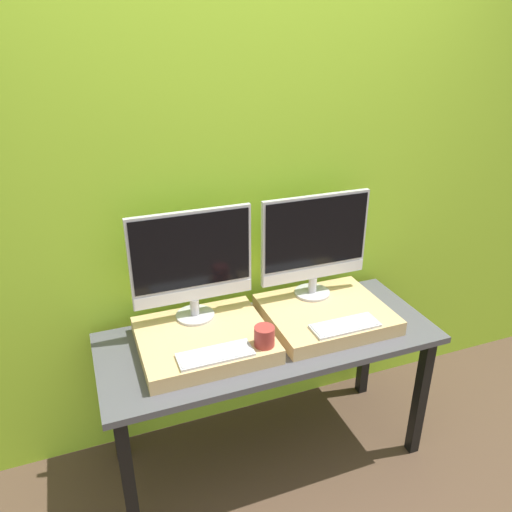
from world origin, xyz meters
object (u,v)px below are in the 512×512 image
Objects in this scene: keyboard_left at (215,354)px; keyboard_right at (345,326)px; monitor_right at (315,242)px; monitor_left at (192,261)px; mug at (264,336)px.

keyboard_left and keyboard_right have the same top height.
monitor_left is at bearing 180.00° from monitor_right.
monitor_left and monitor_right have the same top height.
monitor_right reaches higher than keyboard_left.
mug reaches higher than keyboard_left.
keyboard_left is at bearing 180.00° from mug.
monitor_right is 0.41m from keyboard_right.
keyboard_left is 1.00× the size of keyboard_right.
monitor_left is 0.41m from keyboard_left.
monitor_left reaches higher than mug.
keyboard_left is 0.21m from mug.
monitor_right is 1.75× the size of keyboard_right.
keyboard_right is at bearing -90.00° from monitor_right.
monitor_right is (0.58, 0.31, 0.27)m from keyboard_left.
monitor_right is at bearing 28.27° from keyboard_left.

